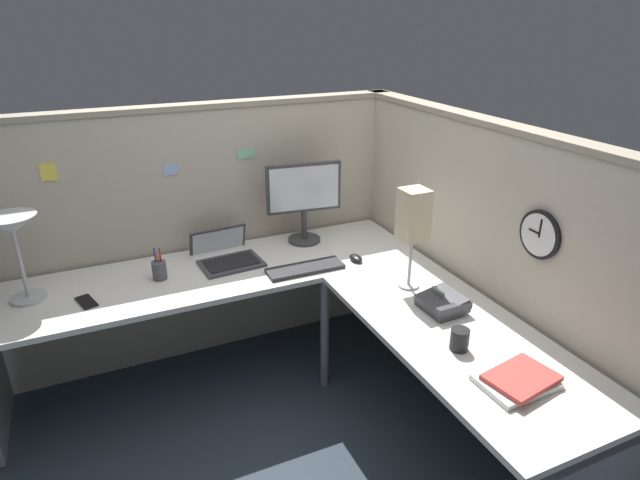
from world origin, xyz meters
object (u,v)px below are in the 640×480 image
(cell_phone, at_px, (86,302))
(desk_lamp_paper, at_px, (413,217))
(monitor, at_px, (304,197))
(keyboard, at_px, (305,268))
(coffee_mug, at_px, (460,339))
(office_phone, at_px, (443,304))
(laptop, at_px, (225,255))
(desk_lamp_dome, at_px, (13,232))
(wall_clock, at_px, (541,234))
(computer_mouse, at_px, (356,258))
(book_stack, at_px, (518,380))
(pen_cup, at_px, (159,270))

(cell_phone, xyz_separation_m, desk_lamp_paper, (1.54, -0.51, 0.38))
(desk_lamp_paper, bearing_deg, monitor, 108.92)
(keyboard, distance_m, coffee_mug, 1.01)
(office_phone, bearing_deg, coffee_mug, -114.05)
(laptop, bearing_deg, office_phone, -51.83)
(desk_lamp_dome, relative_size, desk_lamp_paper, 0.84)
(laptop, bearing_deg, desk_lamp_dome, -176.76)
(desk_lamp_dome, bearing_deg, monitor, 3.80)
(keyboard, bearing_deg, wall_clock, -50.50)
(cell_phone, height_order, desk_lamp_paper, desk_lamp_paper)
(laptop, xyz_separation_m, desk_lamp_dome, (-1.02, -0.06, 0.34))
(computer_mouse, height_order, cell_phone, computer_mouse)
(desk_lamp_dome, distance_m, coffee_mug, 2.11)
(desk_lamp_paper, bearing_deg, desk_lamp_dome, 159.63)
(desk_lamp_dome, distance_m, book_stack, 2.34)
(book_stack, bearing_deg, pen_cup, 126.78)
(computer_mouse, bearing_deg, coffee_mug, -90.83)
(desk_lamp_dome, relative_size, coffee_mug, 4.64)
(coffee_mug, bearing_deg, cell_phone, 142.80)
(pen_cup, distance_m, cell_phone, 0.39)
(keyboard, height_order, office_phone, office_phone)
(keyboard, distance_m, pen_cup, 0.78)
(monitor, height_order, desk_lamp_dome, monitor)
(cell_phone, distance_m, book_stack, 2.02)
(pen_cup, bearing_deg, laptop, 14.92)
(monitor, bearing_deg, desk_lamp_paper, -71.08)
(computer_mouse, distance_m, pen_cup, 1.09)
(book_stack, bearing_deg, cell_phone, 137.27)
(laptop, relative_size, desk_lamp_paper, 0.76)
(keyboard, relative_size, wall_clock, 1.95)
(desk_lamp_paper, bearing_deg, cell_phone, 161.64)
(book_stack, distance_m, wall_clock, 0.65)
(laptop, distance_m, cell_phone, 0.79)
(monitor, distance_m, book_stack, 1.66)
(monitor, bearing_deg, office_phone, -75.34)
(office_phone, distance_m, desk_lamp_paper, 0.45)
(desk_lamp_paper, bearing_deg, coffee_mug, -101.81)
(cell_phone, bearing_deg, coffee_mug, -53.70)
(monitor, height_order, laptop, monitor)
(computer_mouse, bearing_deg, office_phone, -80.15)
(monitor, xyz_separation_m, desk_lamp_dome, (-1.54, -0.10, 0.07))
(laptop, height_order, computer_mouse, laptop)
(book_stack, relative_size, desk_lamp_paper, 0.57)
(office_phone, height_order, coffee_mug, office_phone)
(office_phone, bearing_deg, desk_lamp_dome, 152.38)
(desk_lamp_dome, relative_size, office_phone, 2.12)
(office_phone, bearing_deg, wall_clock, -37.70)
(pen_cup, xyz_separation_m, coffee_mug, (1.05, -1.19, -0.00))
(computer_mouse, bearing_deg, book_stack, -88.01)
(desk_lamp_dome, height_order, pen_cup, desk_lamp_dome)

